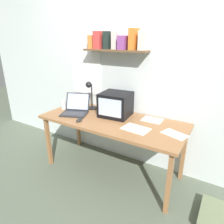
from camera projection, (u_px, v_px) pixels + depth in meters
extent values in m
plane|color=#596452|center=(112.00, 170.00, 2.71)|extent=(12.00, 12.00, 0.00)
cube|color=silver|center=(129.00, 70.00, 2.60)|extent=(5.60, 0.06, 2.60)
cube|color=white|center=(86.00, 73.00, 2.94)|extent=(0.51, 0.01, 0.62)
cube|color=brown|center=(115.00, 50.00, 2.49)|extent=(0.87, 0.18, 0.02)
cube|color=orange|center=(92.00, 42.00, 2.67)|extent=(0.07, 0.11, 0.17)
cube|color=#D03C39|center=(99.00, 40.00, 2.59)|extent=(0.10, 0.14, 0.22)
cube|color=#1E2A26|center=(108.00, 40.00, 2.53)|extent=(0.08, 0.13, 0.21)
cube|color=beige|center=(116.00, 40.00, 2.48)|extent=(0.07, 0.11, 0.21)
cube|color=#8B438C|center=(124.00, 43.00, 2.41)|extent=(0.10, 0.16, 0.16)
cube|color=orange|center=(134.00, 39.00, 2.33)|extent=(0.08, 0.16, 0.24)
cube|color=beige|center=(144.00, 40.00, 2.28)|extent=(0.09, 0.16, 0.22)
cube|color=#9A663E|center=(112.00, 121.00, 2.46)|extent=(1.79, 0.75, 0.03)
cube|color=#9A663E|center=(48.00, 141.00, 2.74)|extent=(0.04, 0.05, 0.71)
cube|color=#9A663E|center=(169.00, 184.00, 1.94)|extent=(0.04, 0.05, 0.71)
cube|color=#9A663E|center=(78.00, 125.00, 3.24)|extent=(0.04, 0.05, 0.71)
cube|color=#9A663E|center=(183.00, 154.00, 2.44)|extent=(0.04, 0.05, 0.71)
cube|color=black|center=(116.00, 104.00, 2.54)|extent=(0.40, 0.38, 0.30)
cube|color=silver|center=(110.00, 108.00, 2.38)|extent=(0.30, 0.04, 0.22)
cube|color=#232326|center=(74.00, 114.00, 2.62)|extent=(0.39, 0.34, 0.02)
cube|color=#38383A|center=(74.00, 114.00, 2.60)|extent=(0.31, 0.22, 0.00)
cube|color=#232326|center=(78.00, 102.00, 2.73)|extent=(0.34, 0.21, 0.22)
cube|color=#A8BCF3|center=(78.00, 102.00, 2.73)|extent=(0.31, 0.19, 0.20)
cylinder|color=black|center=(92.00, 108.00, 2.84)|extent=(0.14, 0.14, 0.01)
cylinder|color=black|center=(92.00, 96.00, 2.78)|extent=(0.02, 0.02, 0.34)
sphere|color=black|center=(89.00, 85.00, 2.69)|extent=(0.08, 0.08, 0.08)
cylinder|color=white|center=(63.00, 104.00, 2.81)|extent=(0.07, 0.07, 0.13)
cylinder|color=yellow|center=(63.00, 105.00, 2.82)|extent=(0.06, 0.06, 0.10)
ellipsoid|color=#232326|center=(79.00, 120.00, 2.40)|extent=(0.07, 0.11, 0.03)
cube|color=white|center=(152.00, 120.00, 2.44)|extent=(0.24, 0.19, 0.00)
cube|color=white|center=(175.00, 134.00, 2.08)|extent=(0.29, 0.23, 0.00)
cube|color=white|center=(136.00, 129.00, 2.20)|extent=(0.31, 0.23, 0.00)
cube|color=#717D5C|center=(223.00, 220.00, 1.92)|extent=(0.42, 0.42, 0.10)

